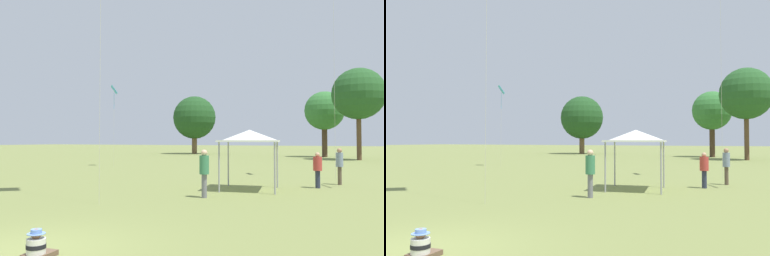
# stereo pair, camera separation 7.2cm
# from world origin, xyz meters

# --- Properties ---
(ground_plane) EXTENTS (300.00, 300.00, 0.00)m
(ground_plane) POSITION_xyz_m (0.00, 0.00, 0.00)
(ground_plane) COLOR olive
(seated_toddler) EXTENTS (0.48, 0.57, 0.56)m
(seated_toddler) POSITION_xyz_m (0.48, -0.26, 0.22)
(seated_toddler) COLOR brown
(seated_toddler) RESTS_ON ground
(person_standing_0) EXTENTS (0.55, 0.55, 1.64)m
(person_standing_0) POSITION_xyz_m (4.03, 12.67, 0.97)
(person_standing_0) COLOR #282D42
(person_standing_0) RESTS_ON ground
(person_standing_3) EXTENTS (0.41, 0.41, 1.81)m
(person_standing_3) POSITION_xyz_m (4.87, 14.50, 1.09)
(person_standing_3) COLOR brown
(person_standing_3) RESTS_ON ground
(person_standing_5) EXTENTS (0.50, 0.50, 1.84)m
(person_standing_5) POSITION_xyz_m (0.42, 7.82, 1.10)
(person_standing_5) COLOR slate
(person_standing_5) RESTS_ON ground
(canopy_tent) EXTENTS (2.96, 2.96, 2.67)m
(canopy_tent) POSITION_xyz_m (1.36, 10.78, 2.38)
(canopy_tent) COLOR white
(canopy_tent) RESTS_ON ground
(kite_3) EXTENTS (0.93, 0.94, 6.85)m
(kite_3) POSITION_xyz_m (-13.29, 20.52, 6.30)
(kite_3) COLOR #339EDB
(kite_3) RESTS_ON ground
(distant_tree_0) EXTENTS (5.07, 5.07, 8.64)m
(distant_tree_0) POSITION_xyz_m (1.20, 46.35, 6.04)
(distant_tree_0) COLOR #473323
(distant_tree_0) RESTS_ON ground
(distant_tree_1) EXTENTS (5.76, 5.76, 10.28)m
(distant_tree_1) POSITION_xyz_m (5.42, 40.10, 7.37)
(distant_tree_1) COLOR brown
(distant_tree_1) RESTS_ON ground
(distant_tree_2) EXTENTS (6.93, 6.93, 9.38)m
(distant_tree_2) POSITION_xyz_m (-19.18, 49.90, 5.88)
(distant_tree_2) COLOR brown
(distant_tree_2) RESTS_ON ground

